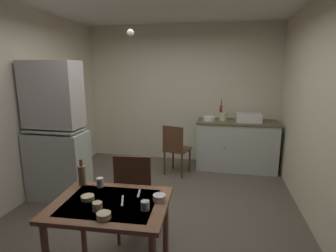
# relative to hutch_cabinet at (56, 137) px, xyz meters

# --- Properties ---
(ground_plane) EXTENTS (5.40, 5.40, 0.00)m
(ground_plane) POSITION_rel_hutch_cabinet_xyz_m (1.46, -0.16, -0.92)
(ground_plane) COLOR brown
(wall_back) EXTENTS (3.89, 0.10, 2.70)m
(wall_back) POSITION_rel_hutch_cabinet_xyz_m (1.46, 2.09, 0.43)
(wall_back) COLOR beige
(wall_back) RESTS_ON ground
(wall_left) EXTENTS (0.10, 4.50, 2.70)m
(wall_left) POSITION_rel_hutch_cabinet_xyz_m (-0.48, -0.16, 0.43)
(wall_left) COLOR beige
(wall_left) RESTS_ON ground
(wall_right) EXTENTS (0.10, 4.50, 2.70)m
(wall_right) POSITION_rel_hutch_cabinet_xyz_m (3.40, -0.16, 0.43)
(wall_right) COLOR beige
(wall_right) RESTS_ON ground
(hutch_cabinet) EXTENTS (0.83, 0.44, 1.97)m
(hutch_cabinet) POSITION_rel_hutch_cabinet_xyz_m (0.00, 0.00, 0.00)
(hutch_cabinet) COLOR #B4BDAE
(hutch_cabinet) RESTS_ON ground
(counter_cabinet) EXTENTS (1.46, 0.64, 0.91)m
(counter_cabinet) POSITION_rel_hutch_cabinet_xyz_m (2.57, 1.72, -0.46)
(counter_cabinet) COLOR #B4BDAE
(counter_cabinet) RESTS_ON ground
(sink_basin) EXTENTS (0.44, 0.34, 0.15)m
(sink_basin) POSITION_rel_hutch_cabinet_xyz_m (2.76, 1.72, 0.07)
(sink_basin) COLOR white
(sink_basin) RESTS_ON counter_cabinet
(hand_pump) EXTENTS (0.05, 0.27, 0.39)m
(hand_pump) POSITION_rel_hutch_cabinet_xyz_m (2.26, 1.77, 0.16)
(hand_pump) COLOR maroon
(hand_pump) RESTS_ON counter_cabinet
(mixing_bowl_counter) EXTENTS (0.21, 0.21, 0.08)m
(mixing_bowl_counter) POSITION_rel_hutch_cabinet_xyz_m (2.05, 1.67, 0.03)
(mixing_bowl_counter) COLOR white
(mixing_bowl_counter) RESTS_ON counter_cabinet
(stoneware_crock) EXTENTS (0.14, 0.14, 0.15)m
(stoneware_crock) POSITION_rel_hutch_cabinet_xyz_m (2.30, 1.73, 0.07)
(stoneware_crock) COLOR beige
(stoneware_crock) RESTS_ON counter_cabinet
(dining_table) EXTENTS (1.00, 0.78, 0.77)m
(dining_table) POSITION_rel_hutch_cabinet_xyz_m (1.39, -1.34, -0.27)
(dining_table) COLOR brown
(dining_table) RESTS_ON ground
(chair_far_side) EXTENTS (0.43, 0.43, 1.01)m
(chair_far_side) POSITION_rel_hutch_cabinet_xyz_m (1.41, -0.75, -0.40)
(chair_far_side) COLOR #4F3123
(chair_far_side) RESTS_ON ground
(chair_by_counter) EXTENTS (0.50, 0.50, 0.90)m
(chair_by_counter) POSITION_rel_hutch_cabinet_xyz_m (1.51, 1.18, -0.43)
(chair_by_counter) COLOR #49331E
(chair_by_counter) RESTS_ON ground
(serving_bowl_wide) EXTENTS (0.11, 0.11, 0.05)m
(serving_bowl_wide) POSITION_rel_hutch_cabinet_xyz_m (1.78, -1.23, -0.13)
(serving_bowl_wide) COLOR white
(serving_bowl_wide) RESTS_ON dining_table
(soup_bowl_small) EXTENTS (0.11, 0.11, 0.04)m
(soup_bowl_small) POSITION_rel_hutch_cabinet_xyz_m (1.18, -1.33, -0.13)
(soup_bowl_small) COLOR beige
(soup_bowl_small) RESTS_ON dining_table
(sauce_dish) EXTENTS (0.11, 0.11, 0.04)m
(sauce_dish) POSITION_rel_hutch_cabinet_xyz_m (1.44, -1.58, -0.13)
(sauce_dish) COLOR beige
(sauce_dish) RESTS_ON dining_table
(mug_tall) EXTENTS (0.07, 0.07, 0.07)m
(mug_tall) POSITION_rel_hutch_cabinet_xyz_m (1.71, -1.39, -0.12)
(mug_tall) COLOR #ADD1C1
(mug_tall) RESTS_ON dining_table
(teacup_cream) EXTENTS (0.08, 0.08, 0.07)m
(teacup_cream) POSITION_rel_hutch_cabinet_xyz_m (1.34, -1.48, -0.12)
(teacup_cream) COLOR beige
(teacup_cream) RESTS_ON dining_table
(mug_dark) EXTENTS (0.06, 0.06, 0.09)m
(mug_dark) POSITION_rel_hutch_cabinet_xyz_m (1.17, -1.08, -0.11)
(mug_dark) COLOR white
(mug_dark) RESTS_ON dining_table
(glass_bottle) EXTENTS (0.07, 0.07, 0.26)m
(glass_bottle) POSITION_rel_hutch_cabinet_xyz_m (0.98, -1.06, -0.05)
(glass_bottle) COLOR olive
(glass_bottle) RESTS_ON dining_table
(table_knife) EXTENTS (0.07, 0.18, 0.00)m
(table_knife) POSITION_rel_hutch_cabinet_xyz_m (1.48, -1.30, -0.15)
(table_knife) COLOR silver
(table_knife) RESTS_ON dining_table
(teaspoon_near_bowl) EXTENTS (0.05, 0.15, 0.00)m
(teaspoon_near_bowl) POSITION_rel_hutch_cabinet_xyz_m (1.58, -1.14, -0.15)
(teaspoon_near_bowl) COLOR beige
(teaspoon_near_bowl) RESTS_ON dining_table
(pendant_bulb) EXTENTS (0.08, 0.08, 0.08)m
(pendant_bulb) POSITION_rel_hutch_cabinet_xyz_m (1.22, -0.21, 1.34)
(pendant_bulb) COLOR #F9EFCC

